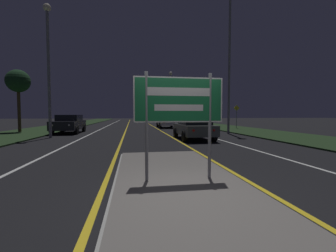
# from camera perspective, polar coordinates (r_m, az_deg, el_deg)

# --- Properties ---
(ground_plane) EXTENTS (160.00, 160.00, 0.00)m
(ground_plane) POSITION_cam_1_polar(r_m,az_deg,el_deg) (4.45, 4.78, -17.25)
(ground_plane) COLOR black
(median_island) EXTENTS (2.85, 7.44, 0.10)m
(median_island) POSITION_cam_1_polar(r_m,az_deg,el_deg) (5.12, 2.73, -14.02)
(median_island) COLOR #999993
(median_island) RESTS_ON ground_plane
(verge_left) EXTENTS (5.00, 100.00, 0.08)m
(verge_left) POSITION_cam_1_polar(r_m,az_deg,el_deg) (25.55, -28.49, -0.71)
(verge_left) COLOR #1E3319
(verge_left) RESTS_ON ground_plane
(verge_right) EXTENTS (5.00, 100.00, 0.08)m
(verge_right) POSITION_cam_1_polar(r_m,az_deg,el_deg) (26.29, 14.48, -0.35)
(verge_right) COLOR #1E3319
(verge_right) RESTS_ON ground_plane
(centre_line_yellow_left) EXTENTS (0.12, 70.00, 0.01)m
(centre_line_yellow_left) POSITION_cam_1_polar(r_m,az_deg,el_deg) (29.10, -10.28, -0.06)
(centre_line_yellow_left) COLOR gold
(centre_line_yellow_left) RESTS_ON ground_plane
(centre_line_yellow_right) EXTENTS (0.12, 70.00, 0.01)m
(centre_line_yellow_right) POSITION_cam_1_polar(r_m,az_deg,el_deg) (29.21, -3.93, -0.00)
(centre_line_yellow_right) COLOR gold
(centre_line_yellow_right) RESTS_ON ground_plane
(lane_line_white_left) EXTENTS (0.12, 70.00, 0.01)m
(lane_line_white_left) POSITION_cam_1_polar(r_m,az_deg,el_deg) (29.27, -15.34, -0.10)
(lane_line_white_left) COLOR silver
(lane_line_white_left) RESTS_ON ground_plane
(lane_line_white_right) EXTENTS (0.12, 70.00, 0.01)m
(lane_line_white_right) POSITION_cam_1_polar(r_m,az_deg,el_deg) (29.56, 1.07, 0.04)
(lane_line_white_right) COLOR silver
(lane_line_white_right) RESTS_ON ground_plane
(edge_line_white_left) EXTENTS (0.10, 70.00, 0.01)m
(edge_line_white_left) POSITION_cam_1_polar(r_m,az_deg,el_deg) (29.74, -21.10, -0.14)
(edge_line_white_left) COLOR silver
(edge_line_white_left) RESTS_ON ground_plane
(edge_line_white_right) EXTENTS (0.10, 70.00, 0.01)m
(edge_line_white_right) POSITION_cam_1_polar(r_m,az_deg,el_deg) (30.23, 6.67, 0.08)
(edge_line_white_right) COLOR silver
(edge_line_white_right) RESTS_ON ground_plane
(highway_sign) EXTENTS (1.96, 0.07, 2.34)m
(highway_sign) POSITION_cam_1_polar(r_m,az_deg,el_deg) (4.90, 2.80, 5.42)
(highway_sign) COLOR gray
(highway_sign) RESTS_ON median_island
(streetlight_left_near) EXTENTS (0.47, 0.47, 8.54)m
(streetlight_left_near) POSITION_cam_1_polar(r_m,az_deg,el_deg) (16.90, -28.12, 15.49)
(streetlight_left_near) COLOR gray
(streetlight_left_near) RESTS_ON ground_plane
(streetlight_right_near) EXTENTS (0.58, 0.58, 11.36)m
(streetlight_right_near) POSITION_cam_1_polar(r_m,az_deg,el_deg) (19.21, 15.39, 20.74)
(streetlight_right_near) COLOR gray
(streetlight_right_near) RESTS_ON ground_plane
(streetlight_right_far) EXTENTS (0.61, 0.61, 9.42)m
(streetlight_right_far) POSITION_cam_1_polar(r_m,az_deg,el_deg) (42.48, 0.66, 9.77)
(streetlight_right_far) COLOR gray
(streetlight_right_far) RESTS_ON ground_plane
(car_receding_0) EXTENTS (1.93, 4.13, 1.40)m
(car_receding_0) POSITION_cam_1_polar(r_m,az_deg,el_deg) (13.79, 6.54, -0.35)
(car_receding_0) COLOR #4C514C
(car_receding_0) RESTS_ON ground_plane
(car_receding_1) EXTENTS (1.91, 4.27, 1.44)m
(car_receding_1) POSITION_cam_1_polar(r_m,az_deg,el_deg) (25.36, -0.43, 1.27)
(car_receding_1) COLOR silver
(car_receding_1) RESTS_ON ground_plane
(car_receding_2) EXTENTS (1.99, 4.14, 1.49)m
(car_receding_2) POSITION_cam_1_polar(r_m,az_deg,el_deg) (38.64, 0.87, 1.91)
(car_receding_2) COLOR maroon
(car_receding_2) RESTS_ON ground_plane
(car_approaching_0) EXTENTS (1.99, 4.27, 1.49)m
(car_approaching_0) POSITION_cam_1_polar(r_m,az_deg,el_deg) (19.90, -23.84, 0.59)
(car_approaching_0) COLOR black
(car_approaching_0) RESTS_ON ground_plane
(warning_sign) EXTENTS (0.60, 0.06, 2.39)m
(warning_sign) POSITION_cam_1_polar(r_m,az_deg,el_deg) (24.20, 17.01, 2.84)
(warning_sign) COLOR gray
(warning_sign) RESTS_ON verge_right
(roadside_palm_left) EXTENTS (1.83, 1.83, 5.08)m
(roadside_palm_left) POSITION_cam_1_polar(r_m,az_deg,el_deg) (22.28, -33.79, 9.28)
(roadside_palm_left) COLOR #4C3823
(roadside_palm_left) RESTS_ON verge_left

